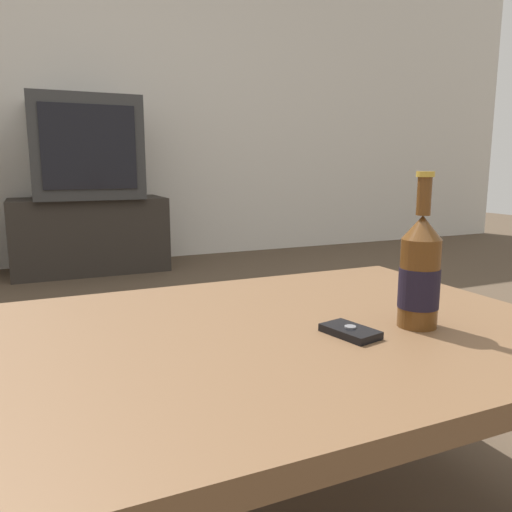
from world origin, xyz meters
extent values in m
cube|color=beige|center=(0.00, 3.02, 1.30)|extent=(8.00, 0.05, 2.60)
cube|color=brown|center=(0.00, 0.00, 0.39)|extent=(1.16, 0.79, 0.04)
cylinder|color=brown|center=(0.52, 0.34, 0.18)|extent=(0.07, 0.07, 0.37)
cube|color=#28231E|center=(-0.03, 2.71, 0.25)|extent=(0.99, 0.49, 0.49)
cube|color=#2D2D2D|center=(-0.03, 2.71, 0.82)|extent=(0.67, 0.58, 0.65)
cube|color=black|center=(-0.03, 2.41, 0.82)|extent=(0.55, 0.01, 0.50)
cylinder|color=#563314|center=(0.28, -0.10, 0.49)|extent=(0.07, 0.07, 0.17)
cylinder|color=black|center=(0.28, -0.10, 0.48)|extent=(0.08, 0.08, 0.07)
cone|color=#563314|center=(0.28, -0.10, 0.59)|extent=(0.07, 0.07, 0.04)
cylinder|color=#563314|center=(0.28, -0.10, 0.65)|extent=(0.03, 0.03, 0.07)
cylinder|color=#B79333|center=(0.28, -0.10, 0.69)|extent=(0.03, 0.03, 0.01)
cube|color=black|center=(0.13, -0.10, 0.41)|extent=(0.08, 0.11, 0.01)
cylinder|color=slate|center=(0.13, -0.10, 0.42)|extent=(0.02, 0.02, 0.00)
camera|label=1|loc=(-0.37, -0.80, 0.70)|focal=35.00mm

